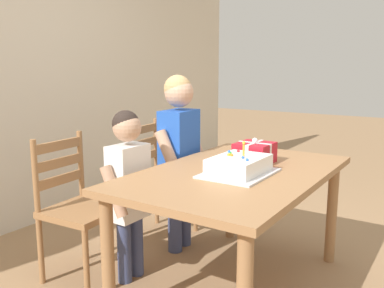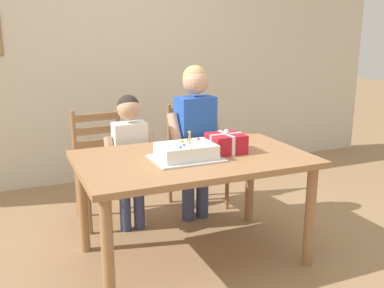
% 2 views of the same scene
% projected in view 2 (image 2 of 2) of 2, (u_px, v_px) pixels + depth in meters
% --- Properties ---
extents(ground_plane, '(20.00, 20.00, 0.00)m').
position_uv_depth(ground_plane, '(193.00, 257.00, 3.14)').
color(ground_plane, '#997551').
extents(back_wall, '(6.40, 0.11, 2.60)m').
position_uv_depth(back_wall, '(117.00, 56.00, 4.58)').
color(back_wall, beige).
rests_on(back_wall, ground).
extents(dining_table, '(1.52, 0.95, 0.74)m').
position_uv_depth(dining_table, '(193.00, 169.00, 2.98)').
color(dining_table, '#9E7047').
rests_on(dining_table, ground).
extents(birthday_cake, '(0.44, 0.34, 0.19)m').
position_uv_depth(birthday_cake, '(186.00, 152.00, 2.87)').
color(birthday_cake, silver).
rests_on(birthday_cake, dining_table).
extents(gift_box_red_large, '(0.24, 0.22, 0.16)m').
position_uv_depth(gift_box_red_large, '(226.00, 143.00, 3.03)').
color(gift_box_red_large, red).
rests_on(gift_box_red_large, dining_table).
extents(chair_left, '(0.45, 0.45, 0.92)m').
position_uv_depth(chair_left, '(103.00, 166.00, 3.67)').
color(chair_left, '#996B42').
rests_on(chair_left, ground).
extents(chair_right, '(0.46, 0.46, 0.92)m').
position_uv_depth(chair_right, '(196.00, 155.00, 3.98)').
color(chair_right, '#996B42').
rests_on(chair_right, ground).
extents(child_older, '(0.48, 0.28, 1.29)m').
position_uv_depth(child_older, '(196.00, 128.00, 3.60)').
color(child_older, '#38426B').
rests_on(child_older, ground).
extents(child_younger, '(0.39, 0.22, 1.09)m').
position_uv_depth(child_younger, '(130.00, 150.00, 3.42)').
color(child_younger, '#38426B').
rests_on(child_younger, ground).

